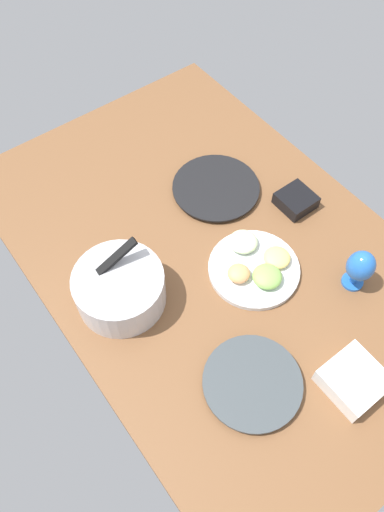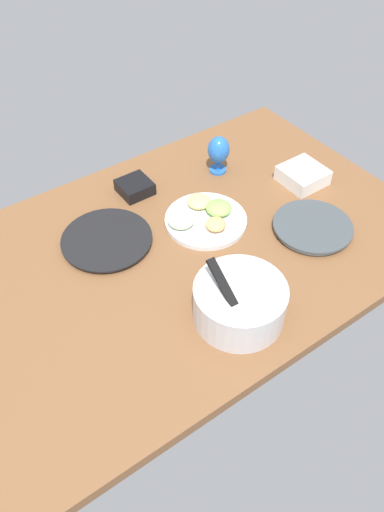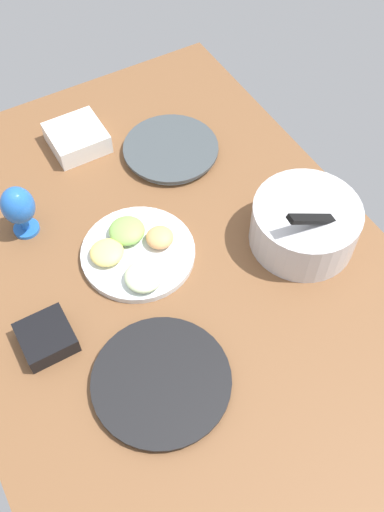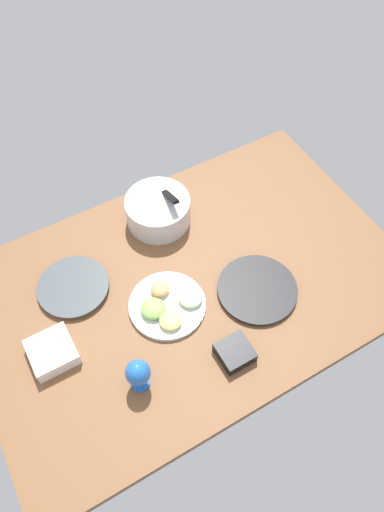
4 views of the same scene
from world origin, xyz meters
The scene contains 8 objects.
ground_plane centered at (0.00, 0.00, -2.00)cm, with size 160.00×104.00×4.00cm, color brown.
dinner_plate_left centered at (-39.41, 18.91, 1.27)cm, with size 26.64×26.64×2.45cm.
dinner_plate_right centered at (19.60, -15.67, 1.01)cm, with size 29.80×29.80×1.94cm.
mixing_bowl centered at (3.46, 32.54, 6.41)cm, with size 26.09×26.09×18.49cm.
fruit_platter centered at (-12.49, -5.41, 1.96)cm, with size 27.96×27.96×5.53cm.
hurricane_glass_blue centered at (-33.74, -25.87, 8.84)cm, with size 8.19×8.19×14.69cm.
square_bowl_black centered at (-1.37, -32.92, 2.53)cm, with size 11.20×11.20×4.55cm.
square_bowl_white centered at (-55.17, -2.39, 3.20)cm, with size 14.86×14.86×5.76cm.
Camera 4 is at (-45.68, -81.33, 154.83)cm, focal length 33.57 mm.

